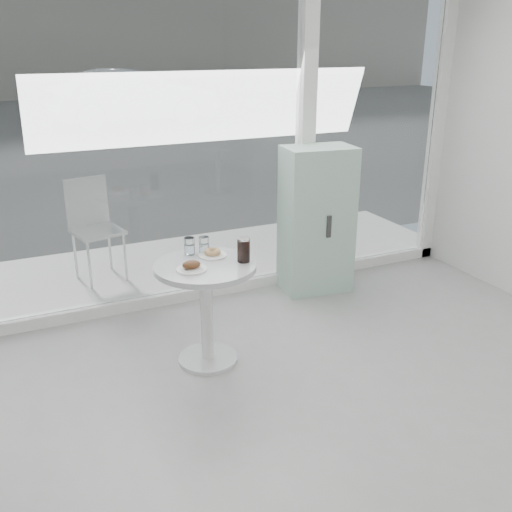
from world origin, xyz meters
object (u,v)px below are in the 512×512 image
patio_chair (93,223)px  car_silver (132,97)px  mint_cabinet (316,220)px  main_table (206,293)px  water_tumbler_b (204,246)px  cola_glass (244,250)px  plate_donut (213,253)px  plate_fritter (192,266)px  water_tumbler_a (189,247)px

patio_chair → car_silver: car_silver is taller
mint_cabinet → main_table: bearing=-142.0°
water_tumbler_b → cola_glass: size_ratio=0.70×
patio_chair → plate_donut: 1.85m
car_silver → water_tumbler_b: bearing=163.0°
main_table → water_tumbler_b: water_tumbler_b is taller
main_table → car_silver: car_silver is taller
main_table → plate_fritter: plate_fritter is taller
patio_chair → water_tumbler_a: size_ratio=7.70×
water_tumbler_b → cola_glass: 0.35m
plate_fritter → water_tumbler_b: 0.35m
water_tumbler_a → cola_glass: cola_glass is taller
patio_chair → cola_glass: patio_chair is taller
patio_chair → plate_donut: size_ratio=4.74×
main_table → plate_donut: size_ratio=3.76×
plate_donut → water_tumbler_a: (-0.14, 0.11, 0.04)m
plate_donut → patio_chair: bearing=107.7°
mint_cabinet → car_silver: 12.18m
water_tumbler_a → mint_cabinet: bearing=22.9°
patio_chair → plate_fritter: (0.34, -1.94, 0.19)m
car_silver → plate_donut: bearing=163.2°
water_tumbler_b → cola_glass: bearing=-56.8°
patio_chair → water_tumbler_a: patio_chair is taller
plate_fritter → water_tumbler_a: 0.31m
plate_donut → water_tumbler_b: water_tumbler_b is taller
main_table → water_tumbler_a: bearing=98.1°
main_table → mint_cabinet: size_ratio=0.57×
plate_donut → water_tumbler_b: (-0.03, 0.10, 0.03)m
mint_cabinet → water_tumbler_a: (-1.43, -0.60, 0.15)m
car_silver → water_tumbler_a: 12.99m
plate_fritter → plate_donut: bearing=40.9°
cola_glass → plate_donut: bearing=129.7°
cola_glass → patio_chair: bearing=110.3°
plate_donut → main_table: bearing=-130.0°
main_table → water_tumbler_b: bearing=71.3°
main_table → water_tumbler_a: (-0.03, 0.23, 0.28)m
plate_fritter → water_tumbler_b: water_tumbler_b is taller
main_table → water_tumbler_b: size_ratio=6.35×
patio_chair → water_tumbler_a: bearing=-88.3°
mint_cabinet → car_silver: car_silver is taller
cola_glass → water_tumbler_a: bearing=134.5°
main_table → cola_glass: size_ratio=4.42×
plate_donut → water_tumbler_a: bearing=141.3°
mint_cabinet → water_tumbler_b: bearing=-147.9°
main_table → cola_glass: (0.26, -0.07, 0.30)m
patio_chair → cola_glass: 2.09m
plate_donut → cola_glass: 0.26m
plate_donut → water_tumbler_b: 0.11m
cola_glass → plate_fritter: bearing=179.7°
main_table → car_silver: 13.21m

